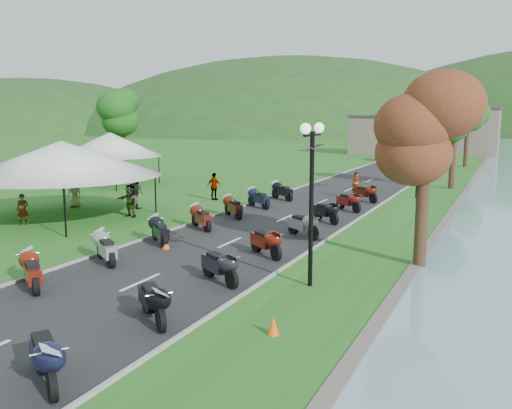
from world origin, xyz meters
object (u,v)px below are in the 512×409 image
at_px(vendor_tent_main, 63,180).
at_px(pedestrian_b, 137,208).
at_px(pedestrian_c, 73,201).
at_px(pedestrian_a, 24,225).

xyz_separation_m(vendor_tent_main, pedestrian_b, (1.39, 4.11, -2.00)).
bearing_deg(pedestrian_b, pedestrian_c, 18.29).
relative_size(pedestrian_a, pedestrian_c, 0.96).
bearing_deg(pedestrian_a, vendor_tent_main, 41.14).
distance_m(vendor_tent_main, pedestrian_c, 6.14).
relative_size(vendor_tent_main, pedestrian_c, 4.11).
bearing_deg(pedestrian_b, vendor_tent_main, 93.31).
xyz_separation_m(pedestrian_a, pedestrian_b, (1.92, 6.30, 0.00)).
distance_m(pedestrian_a, pedestrian_b, 6.59).
distance_m(vendor_tent_main, pedestrian_a, 3.02).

